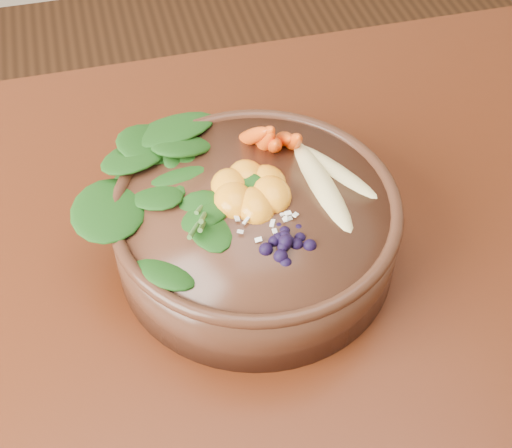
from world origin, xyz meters
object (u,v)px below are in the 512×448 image
(mandarin_cluster, at_px, (251,180))
(carrot_cluster, at_px, (272,113))
(dining_table, at_px, (378,291))
(kale_heap, at_px, (191,162))
(banana_halves, at_px, (330,168))
(blueberry_pile, at_px, (285,231))
(stoneware_bowl, at_px, (256,230))

(mandarin_cluster, bearing_deg, carrot_cluster, 59.36)
(dining_table, relative_size, kale_heap, 7.60)
(kale_heap, xyz_separation_m, banana_halves, (0.15, -0.04, -0.01))
(blueberry_pile, bearing_deg, banana_halves, 47.65)
(stoneware_bowl, height_order, carrot_cluster, carrot_cluster)
(banana_halves, height_order, blueberry_pile, blueberry_pile)
(carrot_cluster, distance_m, mandarin_cluster, 0.09)
(carrot_cluster, relative_size, banana_halves, 0.49)
(mandarin_cluster, xyz_separation_m, blueberry_pile, (0.01, -0.09, 0.00))
(kale_heap, distance_m, blueberry_pile, 0.14)
(dining_table, relative_size, mandarin_cluster, 15.69)
(dining_table, xyz_separation_m, blueberry_pile, (-0.14, -0.04, 0.20))
(banana_halves, distance_m, blueberry_pile, 0.11)
(carrot_cluster, xyz_separation_m, banana_halves, (0.05, -0.08, -0.03))
(blueberry_pile, bearing_deg, stoneware_bowl, 102.03)
(dining_table, relative_size, carrot_cluster, 18.04)
(stoneware_bowl, relative_size, blueberry_pile, 2.16)
(dining_table, bearing_deg, carrot_cluster, 133.76)
(stoneware_bowl, xyz_separation_m, mandarin_cluster, (-0.00, 0.02, 0.06))
(dining_table, relative_size, blueberry_pile, 10.77)
(carrot_cluster, bearing_deg, stoneware_bowl, -123.69)
(dining_table, height_order, mandarin_cluster, mandarin_cluster)
(carrot_cluster, bearing_deg, banana_halves, -66.94)
(dining_table, height_order, kale_heap, kale_heap)
(banana_halves, height_order, mandarin_cluster, mandarin_cluster)
(dining_table, distance_m, mandarin_cluster, 0.26)
(stoneware_bowl, distance_m, blueberry_pile, 0.09)
(stoneware_bowl, height_order, blueberry_pile, blueberry_pile)
(carrot_cluster, height_order, banana_halves, carrot_cluster)
(stoneware_bowl, xyz_separation_m, kale_heap, (-0.06, 0.06, 0.07))
(dining_table, distance_m, banana_halves, 0.21)
(dining_table, height_order, banana_halves, banana_halves)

